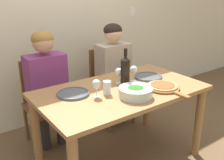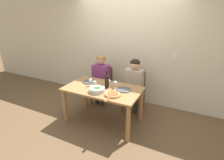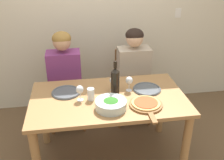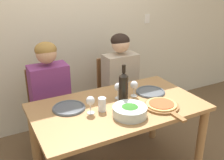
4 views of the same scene
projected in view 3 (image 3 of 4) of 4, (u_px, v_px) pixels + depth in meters
name	position (u px, v px, depth m)	size (l,w,h in m)	color
ground_plane	(109.00, 157.00, 2.82)	(40.00, 40.00, 0.00)	brown
back_wall	(95.00, 7.00, 3.28)	(10.00, 0.06, 2.70)	beige
dining_table	(108.00, 108.00, 2.54)	(1.47, 0.84, 0.75)	#9E7042
chair_left	(66.00, 87.00, 3.22)	(0.42, 0.42, 0.89)	brown
chair_right	(131.00, 83.00, 3.33)	(0.42, 0.42, 0.89)	brown
person_woman	(65.00, 73.00, 3.02)	(0.47, 0.51, 1.21)	#28282D
person_man	(134.00, 69.00, 3.13)	(0.47, 0.51, 1.21)	#28282D
wine_bottle	(115.00, 81.00, 2.46)	(0.08, 0.08, 0.35)	black
broccoli_bowl	(111.00, 104.00, 2.29)	(0.28, 0.28, 0.09)	silver
dinner_plate_left	(66.00, 92.00, 2.55)	(0.28, 0.28, 0.02)	#4C5156
dinner_plate_right	(147.00, 89.00, 2.61)	(0.28, 0.28, 0.02)	#4C5156
pizza_on_board	(146.00, 104.00, 2.34)	(0.30, 0.44, 0.04)	brown
wine_glass_left	(80.00, 90.00, 2.39)	(0.07, 0.07, 0.15)	silver
wine_glass_right	(129.00, 81.00, 2.55)	(0.07, 0.07, 0.15)	silver
wine_glass_centre	(113.00, 81.00, 2.56)	(0.07, 0.07, 0.15)	silver
water_tumbler	(91.00, 94.00, 2.42)	(0.07, 0.07, 0.12)	silver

